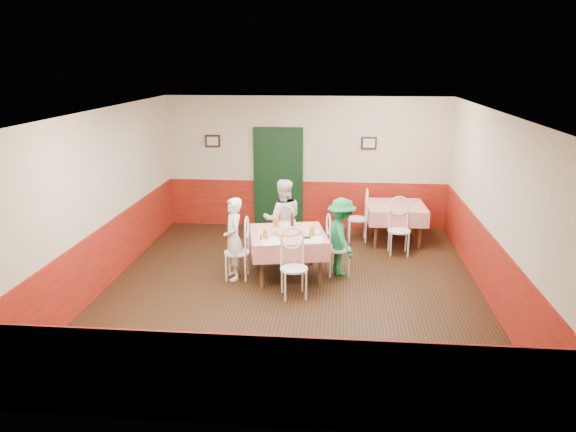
# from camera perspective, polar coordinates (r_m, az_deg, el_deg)

# --- Properties ---
(floor) EXTENTS (7.00, 7.00, 0.00)m
(floor) POSITION_cam_1_polar(r_m,az_deg,el_deg) (9.02, 0.43, -7.40)
(floor) COLOR black
(floor) RESTS_ON ground
(ceiling) EXTENTS (7.00, 7.00, 0.00)m
(ceiling) POSITION_cam_1_polar(r_m,az_deg,el_deg) (8.33, 0.47, 10.62)
(ceiling) COLOR white
(ceiling) RESTS_ON back_wall
(back_wall) EXTENTS (6.00, 0.10, 2.80)m
(back_wall) POSITION_cam_1_polar(r_m,az_deg,el_deg) (11.98, 1.88, 5.40)
(back_wall) COLOR beige
(back_wall) RESTS_ON ground
(front_wall) EXTENTS (6.00, 0.10, 2.80)m
(front_wall) POSITION_cam_1_polar(r_m,az_deg,el_deg) (5.27, -2.83, -8.23)
(front_wall) COLOR beige
(front_wall) RESTS_ON ground
(left_wall) EXTENTS (0.10, 7.00, 2.80)m
(left_wall) POSITION_cam_1_polar(r_m,az_deg,el_deg) (9.31, -18.29, 1.61)
(left_wall) COLOR beige
(left_wall) RESTS_ON ground
(right_wall) EXTENTS (0.10, 7.00, 2.80)m
(right_wall) POSITION_cam_1_polar(r_m,az_deg,el_deg) (8.84, 20.21, 0.72)
(right_wall) COLOR beige
(right_wall) RESTS_ON ground
(wainscot_back) EXTENTS (6.00, 0.03, 1.00)m
(wainscot_back) POSITION_cam_1_polar(r_m,az_deg,el_deg) (12.16, 1.84, 1.21)
(wainscot_back) COLOR maroon
(wainscot_back) RESTS_ON ground
(wainscot_front) EXTENTS (6.00, 0.03, 1.00)m
(wainscot_front) POSITION_cam_1_polar(r_m,az_deg,el_deg) (5.71, -2.68, -16.46)
(wainscot_front) COLOR maroon
(wainscot_front) RESTS_ON ground
(wainscot_left) EXTENTS (0.03, 7.00, 1.00)m
(wainscot_left) POSITION_cam_1_polar(r_m,az_deg,el_deg) (9.55, -17.75, -3.63)
(wainscot_left) COLOR maroon
(wainscot_left) RESTS_ON ground
(wainscot_right) EXTENTS (0.03, 7.00, 1.00)m
(wainscot_right) POSITION_cam_1_polar(r_m,az_deg,el_deg) (9.10, 19.58, -4.76)
(wainscot_right) COLOR maroon
(wainscot_right) RESTS_ON ground
(door) EXTENTS (0.96, 0.06, 2.10)m
(door) POSITION_cam_1_polar(r_m,az_deg,el_deg) (12.05, -1.00, 3.77)
(door) COLOR black
(door) RESTS_ON ground
(picture_left) EXTENTS (0.32, 0.03, 0.26)m
(picture_left) POSITION_cam_1_polar(r_m,az_deg,el_deg) (12.14, -7.66, 7.56)
(picture_left) COLOR black
(picture_left) RESTS_ON back_wall
(picture_right) EXTENTS (0.32, 0.03, 0.26)m
(picture_right) POSITION_cam_1_polar(r_m,az_deg,el_deg) (11.85, 8.22, 7.35)
(picture_right) COLOR black
(picture_right) RESTS_ON back_wall
(thermostat) EXTENTS (0.10, 0.03, 0.10)m
(thermostat) POSITION_cam_1_polar(r_m,az_deg,el_deg) (12.18, -7.14, 5.93)
(thermostat) COLOR white
(thermostat) RESTS_ON back_wall
(main_table) EXTENTS (1.44, 1.44, 0.77)m
(main_table) POSITION_cam_1_polar(r_m,az_deg,el_deg) (9.40, 0.00, -3.96)
(main_table) COLOR red
(main_table) RESTS_ON ground
(second_table) EXTENTS (1.16, 1.16, 0.77)m
(second_table) POSITION_cam_1_polar(r_m,az_deg,el_deg) (11.37, 10.84, -0.75)
(second_table) COLOR red
(second_table) RESTS_ON ground
(chair_left) EXTENTS (0.43, 0.43, 0.90)m
(chair_left) POSITION_cam_1_polar(r_m,az_deg,el_deg) (9.33, -5.21, -3.70)
(chair_left) COLOR white
(chair_left) RESTS_ON ground
(chair_right) EXTENTS (0.49, 0.49, 0.90)m
(chair_right) POSITION_cam_1_polar(r_m,az_deg,el_deg) (9.50, 5.11, -3.34)
(chair_right) COLOR white
(chair_right) RESTS_ON ground
(chair_far) EXTENTS (0.48, 0.48, 0.90)m
(chair_far) POSITION_cam_1_polar(r_m,az_deg,el_deg) (10.18, -0.51, -1.97)
(chair_far) COLOR white
(chair_far) RESTS_ON ground
(chair_near) EXTENTS (0.51, 0.51, 0.90)m
(chair_near) POSITION_cam_1_polar(r_m,az_deg,el_deg) (8.58, 0.61, -5.39)
(chair_near) COLOR white
(chair_near) RESTS_ON ground
(chair_second_a) EXTENTS (0.43, 0.43, 0.90)m
(chair_second_a) POSITION_cam_1_polar(r_m,az_deg,el_deg) (11.30, 7.07, -0.29)
(chair_second_a) COLOR white
(chair_second_a) RESTS_ON ground
(chair_second_b) EXTENTS (0.43, 0.43, 0.90)m
(chair_second_b) POSITION_cam_1_polar(r_m,az_deg,el_deg) (10.63, 11.22, -1.50)
(chair_second_b) COLOR white
(chair_second_b) RESTS_ON ground
(pizza) EXTENTS (0.50, 0.50, 0.03)m
(pizza) POSITION_cam_1_polar(r_m,az_deg,el_deg) (9.25, -0.07, -1.70)
(pizza) COLOR #B74723
(pizza) RESTS_ON main_table
(plate_left) EXTENTS (0.29, 0.29, 0.01)m
(plate_left) POSITION_cam_1_polar(r_m,az_deg,el_deg) (9.24, -2.51, -1.76)
(plate_left) COLOR white
(plate_left) RESTS_ON main_table
(plate_right) EXTENTS (0.29, 0.29, 0.01)m
(plate_right) POSITION_cam_1_polar(r_m,az_deg,el_deg) (9.30, 2.67, -1.65)
(plate_right) COLOR white
(plate_right) RESTS_ON main_table
(plate_far) EXTENTS (0.29, 0.29, 0.01)m
(plate_far) POSITION_cam_1_polar(r_m,az_deg,el_deg) (9.69, -0.37, -0.91)
(plate_far) COLOR white
(plate_far) RESTS_ON main_table
(glass_a) EXTENTS (0.09, 0.09, 0.14)m
(glass_a) POSITION_cam_1_polar(r_m,az_deg,el_deg) (8.99, -2.35, -1.86)
(glass_a) COLOR #BF7219
(glass_a) RESTS_ON main_table
(glass_b) EXTENTS (0.09, 0.09, 0.15)m
(glass_b) POSITION_cam_1_polar(r_m,az_deg,el_deg) (9.11, 2.41, -1.60)
(glass_b) COLOR #BF7219
(glass_b) RESTS_ON main_table
(glass_c) EXTENTS (0.10, 0.10, 0.16)m
(glass_c) POSITION_cam_1_polar(r_m,az_deg,el_deg) (9.60, -1.20, -0.64)
(glass_c) COLOR #BF7219
(glass_c) RESTS_ON main_table
(beer_bottle) EXTENTS (0.07, 0.07, 0.23)m
(beer_bottle) POSITION_cam_1_polar(r_m,az_deg,el_deg) (9.63, 0.43, -0.36)
(beer_bottle) COLOR #381C0A
(beer_bottle) RESTS_ON main_table
(shaker_a) EXTENTS (0.04, 0.04, 0.09)m
(shaker_a) POSITION_cam_1_polar(r_m,az_deg,el_deg) (8.84, -2.23, -2.33)
(shaker_a) COLOR silver
(shaker_a) RESTS_ON main_table
(shaker_b) EXTENTS (0.04, 0.04, 0.09)m
(shaker_b) POSITION_cam_1_polar(r_m,az_deg,el_deg) (8.78, -2.12, -2.44)
(shaker_b) COLOR silver
(shaker_b) RESTS_ON main_table
(shaker_c) EXTENTS (0.04, 0.04, 0.09)m
(shaker_c) POSITION_cam_1_polar(r_m,az_deg,el_deg) (8.91, -2.76, -2.19)
(shaker_c) COLOR #B23319
(shaker_c) RESTS_ON main_table
(menu_left) EXTENTS (0.42, 0.48, 0.00)m
(menu_left) POSITION_cam_1_polar(r_m,az_deg,el_deg) (8.84, -1.83, -2.61)
(menu_left) COLOR white
(menu_left) RESTS_ON main_table
(menu_right) EXTENTS (0.30, 0.40, 0.00)m
(menu_right) POSITION_cam_1_polar(r_m,az_deg,el_deg) (8.96, 2.60, -2.37)
(menu_right) COLOR white
(menu_right) RESTS_ON main_table
(wallet) EXTENTS (0.13, 0.11, 0.02)m
(wallet) POSITION_cam_1_polar(r_m,az_deg,el_deg) (9.00, 1.94, -2.21)
(wallet) COLOR black
(wallet) RESTS_ON main_table
(diner_left) EXTENTS (0.48, 0.58, 1.38)m
(diner_left) POSITION_cam_1_polar(r_m,az_deg,el_deg) (9.25, -5.55, -2.32)
(diner_left) COLOR gray
(diner_left) RESTS_ON ground
(diner_far) EXTENTS (0.82, 0.69, 1.47)m
(diner_far) POSITION_cam_1_polar(r_m,az_deg,el_deg) (10.14, -0.54, -0.34)
(diner_far) COLOR gray
(diner_far) RESTS_ON ground
(diner_right) EXTENTS (0.73, 0.96, 1.32)m
(diner_right) POSITION_cam_1_polar(r_m,az_deg,el_deg) (9.44, 5.44, -2.11)
(diner_right) COLOR gray
(diner_right) RESTS_ON ground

